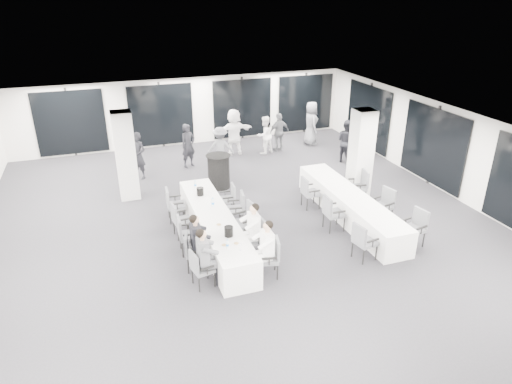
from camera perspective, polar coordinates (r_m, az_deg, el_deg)
room at (r=13.43m, az=0.54°, el=3.40°), size 14.04×16.04×2.84m
column_left at (r=14.71m, az=-15.99°, el=4.37°), size 0.60×0.60×2.80m
column_right at (r=14.72m, az=12.97°, el=4.72°), size 0.60×0.60×2.80m
banquet_table_main at (r=12.11m, az=-5.18°, el=-4.46°), size 0.90×5.00×0.75m
banquet_table_side at (r=13.49m, az=11.59°, el=-1.73°), size 0.90×5.00×0.75m
cocktail_table at (r=15.21m, az=-4.69°, el=2.61°), size 0.82×0.82×1.14m
chair_main_left_near at (r=10.31m, az=-7.07°, el=-9.27°), size 0.53×0.56×0.90m
chair_main_left_second at (r=10.91m, az=-7.94°, el=-7.14°), size 0.56×0.59×0.93m
chair_main_left_mid at (r=11.56m, az=-8.79°, el=-5.06°), size 0.53×0.59×1.00m
chair_main_left_fourth at (r=12.32m, az=-9.54°, el=-3.28°), size 0.53×0.58×0.96m
chair_main_left_far at (r=13.17m, az=-10.33°, el=-1.34°), size 0.53×0.59×1.00m
chair_main_right_near at (r=10.58m, az=1.95°, el=-7.91°), size 0.58×0.61×0.95m
chair_main_right_second at (r=11.35m, az=0.22°, el=-5.43°), size 0.53×0.58×0.97m
chair_main_right_mid at (r=12.04m, az=-1.11°, el=-3.39°), size 0.60×0.64×1.03m
chair_main_right_fourth at (r=12.77m, az=-2.31°, el=-1.85°), size 0.56×0.60×0.97m
chair_main_right_far at (r=13.52m, az=-3.37°, el=-0.58°), size 0.48×0.52×0.88m
chair_side_left_near at (r=11.45m, az=13.21°, el=-5.81°), size 0.57×0.61×0.98m
chair_side_left_mid at (r=12.65m, az=9.43°, el=-2.36°), size 0.52×0.58×1.01m
chair_side_left_far at (r=13.85m, az=6.57°, el=0.17°), size 0.50×0.56×0.98m
chair_side_right_near at (r=12.47m, az=19.36°, el=-3.95°), size 0.59×0.62×0.99m
chair_side_right_mid at (r=13.46m, az=15.77°, el=-1.33°), size 0.60×0.63×0.99m
chair_side_right_far at (r=14.47m, az=12.85°, el=0.94°), size 0.60×0.64×1.03m
seated_guest_a at (r=10.19m, az=-6.29°, el=-7.65°), size 0.50×0.38×1.44m
seated_guest_b at (r=10.78m, az=-7.17°, el=-5.77°), size 0.50×0.38×1.44m
seated_guest_c at (r=10.40m, az=1.08°, el=-6.76°), size 0.50×0.38×1.44m
seated_guest_d at (r=11.17m, az=-0.58°, el=-4.42°), size 0.50×0.38×1.44m
standing_guest_a at (r=17.07m, az=-8.49°, el=6.09°), size 0.84×0.78×1.85m
standing_guest_b at (r=18.33m, az=1.09°, el=7.43°), size 0.96×0.77×1.72m
standing_guest_c at (r=16.90m, az=-4.50°, el=5.91°), size 1.23×0.84×1.74m
standing_guest_d at (r=18.65m, az=2.91°, el=7.78°), size 1.14×0.77×1.78m
standing_guest_e at (r=19.54m, az=6.90°, el=8.85°), size 0.71×1.05×2.07m
standing_guest_f at (r=18.18m, az=-2.79°, el=7.86°), size 2.00×0.97×2.09m
standing_guest_g at (r=16.32m, az=-14.56°, el=4.76°), size 0.88×0.87×1.87m
standing_guest_h at (r=17.67m, az=11.24°, el=6.58°), size 0.84×1.04×1.88m
ice_bucket_near at (r=10.88m, az=-3.43°, el=-4.94°), size 0.21×0.21×0.24m
ice_bucket_far at (r=13.04m, az=-7.00°, el=0.06°), size 0.20×0.20×0.23m
water_bottle_a at (r=10.42m, az=-3.59°, el=-6.52°), size 0.06×0.06×0.20m
water_bottle_b at (r=12.34m, az=-5.42°, el=-1.31°), size 0.08×0.08×0.24m
water_bottle_c at (r=13.57m, az=-7.60°, el=0.97°), size 0.07×0.07×0.21m
plate_a at (r=10.56m, az=-4.02°, el=-6.64°), size 0.19×0.19×0.03m
plate_b at (r=10.61m, az=-2.47°, el=-6.44°), size 0.19×0.19×0.03m
plate_c at (r=11.42m, az=-4.66°, el=-4.10°), size 0.19×0.19×0.03m
wine_glass at (r=10.29m, az=-1.97°, el=-6.66°), size 0.07×0.07×0.18m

